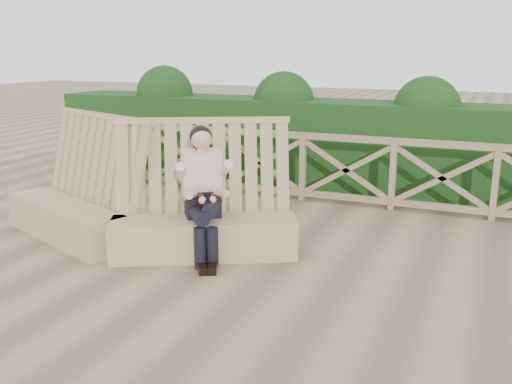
% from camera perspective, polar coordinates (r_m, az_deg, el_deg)
% --- Properties ---
extents(ground, '(60.00, 60.00, 0.00)m').
position_cam_1_polar(ground, '(5.95, 0.12, -9.49)').
color(ground, brown).
rests_on(ground, ground).
extents(bench, '(4.13, 1.67, 1.60)m').
position_cam_1_polar(bench, '(7.20, -12.10, -2.16)').
color(bench, '#8B724F').
rests_on(bench, ground).
extents(woman, '(0.79, 0.97, 1.54)m').
position_cam_1_polar(woman, '(6.60, -5.33, 0.31)').
color(woman, black).
rests_on(woman, ground).
extents(guardrail, '(10.10, 0.09, 1.10)m').
position_cam_1_polar(guardrail, '(8.96, 8.99, 2.19)').
color(guardrail, '#7C6348').
rests_on(guardrail, ground).
extents(hedge, '(12.00, 1.20, 1.50)m').
position_cam_1_polar(hedge, '(10.07, 10.76, 4.57)').
color(hedge, black).
rests_on(hedge, ground).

